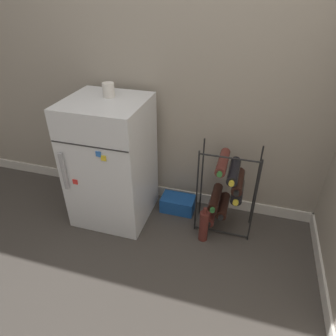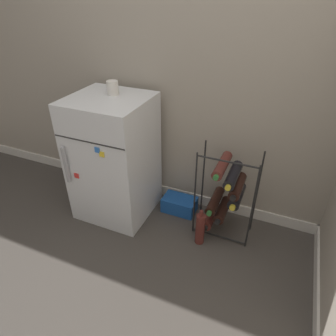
{
  "view_description": "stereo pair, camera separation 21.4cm",
  "coord_description": "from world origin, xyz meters",
  "px_view_note": "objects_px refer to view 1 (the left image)",
  "views": [
    {
      "loc": [
        0.41,
        -1.4,
        1.62
      ],
      "look_at": [
        -0.11,
        0.34,
        0.47
      ],
      "focal_mm": 32.0,
      "sensor_mm": 36.0,
      "label": 1
    },
    {
      "loc": [
        0.61,
        -1.32,
        1.62
      ],
      "look_at": [
        -0.11,
        0.34,
        0.47
      ],
      "focal_mm": 32.0,
      "sensor_mm": 36.0,
      "label": 2
    }
  ],
  "objects_px": {
    "mini_fridge": "(111,162)",
    "loose_bottle_floor": "(204,226)",
    "soda_box": "(178,204)",
    "wine_rack": "(226,190)",
    "fridge_top_cup": "(109,90)"
  },
  "relations": [
    {
      "from": "mini_fridge",
      "to": "loose_bottle_floor",
      "type": "bearing_deg",
      "value": -8.29
    },
    {
      "from": "mini_fridge",
      "to": "wine_rack",
      "type": "distance_m",
      "value": 0.86
    },
    {
      "from": "wine_rack",
      "to": "mini_fridge",
      "type": "bearing_deg",
      "value": -175.26
    },
    {
      "from": "mini_fridge",
      "to": "wine_rack",
      "type": "bearing_deg",
      "value": 4.74
    },
    {
      "from": "wine_rack",
      "to": "fridge_top_cup",
      "type": "xyz_separation_m",
      "value": [
        -0.85,
        -0.0,
        0.65
      ]
    },
    {
      "from": "mini_fridge",
      "to": "fridge_top_cup",
      "type": "height_order",
      "value": "fridge_top_cup"
    },
    {
      "from": "wine_rack",
      "to": "soda_box",
      "type": "relative_size",
      "value": 2.54
    },
    {
      "from": "mini_fridge",
      "to": "soda_box",
      "type": "bearing_deg",
      "value": 18.78
    },
    {
      "from": "wine_rack",
      "to": "loose_bottle_floor",
      "type": "xyz_separation_m",
      "value": [
        -0.11,
        -0.18,
        -0.22
      ]
    },
    {
      "from": "soda_box",
      "to": "fridge_top_cup",
      "type": "xyz_separation_m",
      "value": [
        -0.47,
        -0.09,
        0.93
      ]
    },
    {
      "from": "mini_fridge",
      "to": "loose_bottle_floor",
      "type": "distance_m",
      "value": 0.82
    },
    {
      "from": "soda_box",
      "to": "fridge_top_cup",
      "type": "relative_size",
      "value": 2.85
    },
    {
      "from": "soda_box",
      "to": "wine_rack",
      "type": "bearing_deg",
      "value": -13.7
    },
    {
      "from": "loose_bottle_floor",
      "to": "mini_fridge",
      "type": "bearing_deg",
      "value": 171.71
    },
    {
      "from": "wine_rack",
      "to": "loose_bottle_floor",
      "type": "height_order",
      "value": "wine_rack"
    }
  ]
}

